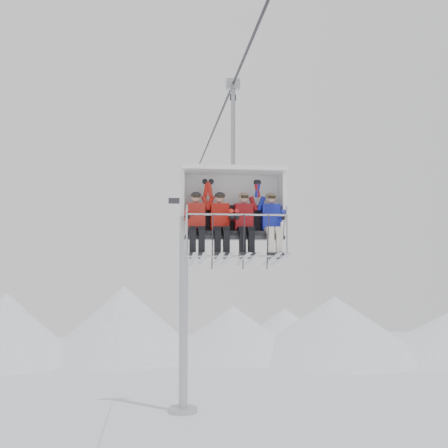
{
  "coord_description": "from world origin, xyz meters",
  "views": [
    {
      "loc": [
        -1.63,
        -13.87,
        9.31
      ],
      "look_at": [
        0.0,
        0.0,
        10.29
      ],
      "focal_mm": 45.0,
      "sensor_mm": 36.0,
      "label": 1
    }
  ],
  "objects": [
    {
      "name": "skier_far_left",
      "position": [
        -0.83,
        -1.91,
        10.19
      ],
      "size": [
        0.39,
        1.69,
        1.57
      ],
      "color": "red",
      "rests_on": "chairlift_carrier"
    },
    {
      "name": "skier_center_left",
      "position": [
        -0.3,
        -1.91,
        10.19
      ],
      "size": [
        0.39,
        1.69,
        1.57
      ],
      "color": "red",
      "rests_on": "chairlift_carrier"
    },
    {
      "name": "lift_tower_right",
      "position": [
        0.0,
        22.0,
        5.78
      ],
      "size": [
        2.0,
        1.8,
        13.48
      ],
      "color": "#A6A8AD",
      "rests_on": "ground"
    },
    {
      "name": "skier_center_right",
      "position": [
        0.22,
        -1.91,
        10.19
      ],
      "size": [
        0.39,
        1.69,
        1.57
      ],
      "color": "#A11419",
      "rests_on": "chairlift_carrier"
    },
    {
      "name": "haul_cable",
      "position": [
        0.0,
        0.0,
        13.3
      ],
      "size": [
        0.06,
        50.0,
        0.06
      ],
      "primitive_type": "cylinder",
      "rotation": [
        1.57,
        0.0,
        0.0
      ],
      "color": "#323137",
      "rests_on": "lift_tower_left"
    },
    {
      "name": "skier_far_right",
      "position": [
        0.82,
        -1.91,
        10.19
      ],
      "size": [
        0.39,
        1.69,
        1.57
      ],
      "color": "#1823A9",
      "rests_on": "chairlift_carrier"
    },
    {
      "name": "chairlift_carrier",
      "position": [
        0.0,
        -1.6,
        10.66
      ],
      "size": [
        2.29,
        1.17,
        3.98
      ],
      "color": "black",
      "rests_on": "haul_cable"
    },
    {
      "name": "ridgeline",
      "position": [
        -1.58,
        42.05,
        2.84
      ],
      "size": [
        72.0,
        21.0,
        7.0
      ],
      "color": "white",
      "rests_on": "ground"
    }
  ]
}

